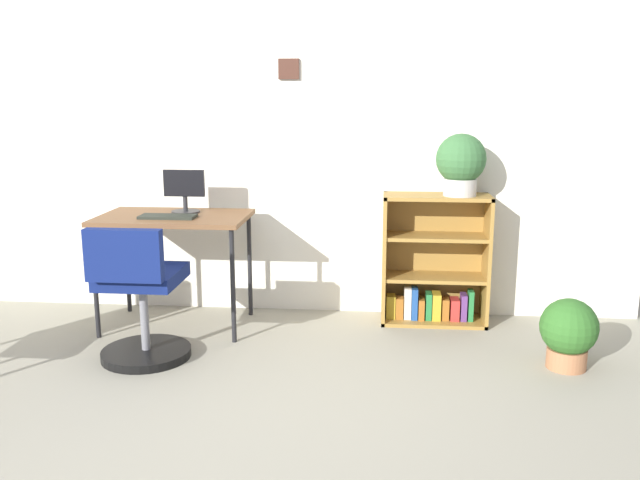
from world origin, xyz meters
name	(u,v)px	position (x,y,z in m)	size (l,w,h in m)	color
ground_plane	(180,464)	(0.00, 0.00, 0.00)	(6.24, 6.24, 0.00)	gray
wall_back	(264,144)	(0.00, 2.15, 1.18)	(5.20, 0.12, 2.35)	silver
desk	(174,225)	(-0.52, 1.69, 0.69)	(0.96, 0.61, 0.75)	brown
monitor	(185,192)	(-0.47, 1.79, 0.89)	(0.27, 0.19, 0.28)	#262628
keyboard	(168,217)	(-0.52, 1.59, 0.76)	(0.35, 0.15, 0.02)	black
office_chair	(140,301)	(-0.54, 1.07, 0.36)	(0.52, 0.55, 0.82)	black
bookshelf_low	(433,266)	(1.18, 1.95, 0.38)	(0.70, 0.30, 0.87)	olive
potted_plant_on_shelf	(461,162)	(1.33, 1.90, 1.09)	(0.32, 0.32, 0.40)	#B7B2A8
potted_plant_floor	(569,331)	(1.88, 1.19, 0.22)	(0.32, 0.32, 0.40)	#9E6642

